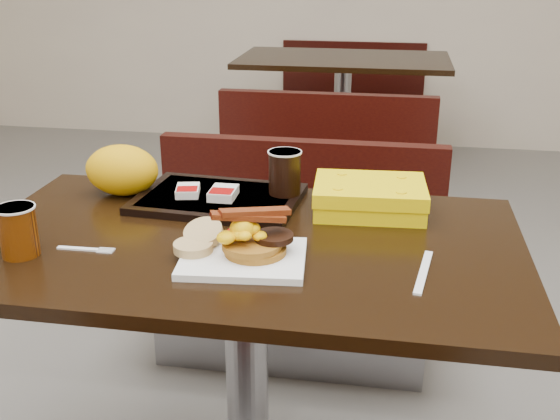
% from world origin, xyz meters
% --- Properties ---
extents(table_near, '(1.20, 0.70, 0.75)m').
position_xyz_m(table_near, '(0.00, 0.00, 0.38)').
color(table_near, black).
rests_on(table_near, floor).
extents(bench_near_n, '(1.00, 0.46, 0.72)m').
position_xyz_m(bench_near_n, '(0.00, 0.70, 0.36)').
color(bench_near_n, black).
rests_on(bench_near_n, floor).
extents(table_far, '(1.20, 0.70, 0.75)m').
position_xyz_m(table_far, '(0.00, 2.60, 0.38)').
color(table_far, black).
rests_on(table_far, floor).
extents(bench_far_s, '(1.00, 0.46, 0.72)m').
position_xyz_m(bench_far_s, '(0.00, 1.90, 0.36)').
color(bench_far_s, black).
rests_on(bench_far_s, floor).
extents(bench_far_n, '(1.00, 0.46, 0.72)m').
position_xyz_m(bench_far_n, '(0.00, 3.30, 0.36)').
color(bench_far_n, black).
rests_on(bench_far_n, floor).
extents(platter, '(0.27, 0.22, 0.01)m').
position_xyz_m(platter, '(0.02, -0.11, 0.76)').
color(platter, white).
rests_on(platter, table_near).
extents(pancake_stack, '(0.16, 0.16, 0.03)m').
position_xyz_m(pancake_stack, '(0.04, -0.09, 0.78)').
color(pancake_stack, '#915518').
rests_on(pancake_stack, platter).
extents(sausage_patty, '(0.09, 0.09, 0.01)m').
position_xyz_m(sausage_patty, '(0.08, -0.08, 0.80)').
color(sausage_patty, black).
rests_on(sausage_patty, pancake_stack).
extents(scrambled_eggs, '(0.11, 0.10, 0.05)m').
position_xyz_m(scrambled_eggs, '(0.02, -0.10, 0.81)').
color(scrambled_eggs, '#FFBD05').
rests_on(scrambled_eggs, pancake_stack).
extents(bacon_strips, '(0.17, 0.12, 0.01)m').
position_xyz_m(bacon_strips, '(0.03, -0.09, 0.84)').
color(bacon_strips, '#450D04').
rests_on(bacon_strips, scrambled_eggs).
extents(muffin_bottom, '(0.09, 0.09, 0.02)m').
position_xyz_m(muffin_bottom, '(-0.08, -0.11, 0.77)').
color(muffin_bottom, tan).
rests_on(muffin_bottom, platter).
extents(muffin_top, '(0.10, 0.10, 0.05)m').
position_xyz_m(muffin_top, '(-0.07, -0.06, 0.79)').
color(muffin_top, tan).
rests_on(muffin_top, platter).
extents(coffee_cup_near, '(0.08, 0.08, 0.11)m').
position_xyz_m(coffee_cup_near, '(-0.44, -0.15, 0.80)').
color(coffee_cup_near, '#7D3704').
rests_on(coffee_cup_near, table_near).
extents(fork, '(0.12, 0.03, 0.00)m').
position_xyz_m(fork, '(-0.33, -0.11, 0.75)').
color(fork, white).
rests_on(fork, table_near).
extents(knife, '(0.04, 0.19, 0.00)m').
position_xyz_m(knife, '(0.38, -0.10, 0.75)').
color(knife, white).
rests_on(knife, table_near).
extents(condiment_syrup, '(0.05, 0.05, 0.01)m').
position_xyz_m(condiment_syrup, '(-0.08, 0.01, 0.76)').
color(condiment_syrup, '#C04F08').
rests_on(condiment_syrup, table_near).
extents(condiment_ketchup, '(0.05, 0.04, 0.01)m').
position_xyz_m(condiment_ketchup, '(-0.02, 0.02, 0.76)').
color(condiment_ketchup, '#8C0504').
rests_on(condiment_ketchup, table_near).
extents(tray, '(0.41, 0.31, 0.02)m').
position_xyz_m(tray, '(-0.11, 0.21, 0.76)').
color(tray, black).
rests_on(tray, table_near).
extents(hashbrown_sleeve_left, '(0.07, 0.09, 0.02)m').
position_xyz_m(hashbrown_sleeve_left, '(-0.19, 0.20, 0.78)').
color(hashbrown_sleeve_left, silver).
rests_on(hashbrown_sleeve_left, tray).
extents(hashbrown_sleeve_right, '(0.06, 0.08, 0.02)m').
position_xyz_m(hashbrown_sleeve_right, '(-0.10, 0.20, 0.78)').
color(hashbrown_sleeve_right, silver).
rests_on(hashbrown_sleeve_right, tray).
extents(coffee_cup_far, '(0.09, 0.09, 0.11)m').
position_xyz_m(coffee_cup_far, '(0.05, 0.25, 0.82)').
color(coffee_cup_far, black).
rests_on(coffee_cup_far, tray).
extents(clamshell, '(0.27, 0.21, 0.07)m').
position_xyz_m(clamshell, '(0.26, 0.21, 0.79)').
color(clamshell, '#EAC803').
rests_on(clamshell, table_near).
extents(paper_bag, '(0.22, 0.20, 0.13)m').
position_xyz_m(paper_bag, '(-0.37, 0.23, 0.81)').
color(paper_bag, orange).
rests_on(paper_bag, table_near).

